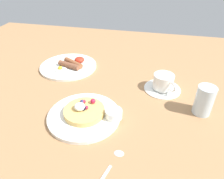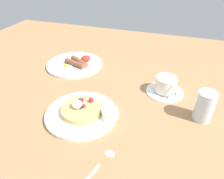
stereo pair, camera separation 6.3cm
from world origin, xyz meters
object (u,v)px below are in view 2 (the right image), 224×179
at_px(pancake_plate, 81,114).
at_px(breakfast_plate, 75,64).
at_px(coffee_cup, 166,84).
at_px(teaspoon, 102,161).
at_px(water_glass, 205,106).
at_px(coffee_saucer, 165,91).
at_px(syrup_ramekin, 110,114).

relative_size(pancake_plate, breakfast_plate, 0.92).
distance_m(coffee_cup, teaspoon, 0.40).
relative_size(teaspoon, water_glass, 1.37).
xyz_separation_m(breakfast_plate, coffee_cup, (0.44, -0.09, 0.03)).
height_order(coffee_saucer, coffee_cup, coffee_cup).
bearing_deg(coffee_cup, syrup_ramekin, -124.94).
bearing_deg(teaspoon, syrup_ramekin, 101.55).
bearing_deg(coffee_saucer, pancake_plate, -138.00).
bearing_deg(teaspoon, coffee_cup, 72.42).
distance_m(coffee_cup, water_glass, 0.17).
relative_size(pancake_plate, coffee_saucer, 1.67).
bearing_deg(syrup_ramekin, teaspoon, -78.45).
xyz_separation_m(syrup_ramekin, teaspoon, (0.03, -0.16, -0.02)).
height_order(pancake_plate, syrup_ramekin, syrup_ramekin).
distance_m(breakfast_plate, water_glass, 0.61).
bearing_deg(coffee_saucer, water_glass, -41.12).
relative_size(pancake_plate, coffee_cup, 2.49).
xyz_separation_m(breakfast_plate, teaspoon, (0.32, -0.47, -0.00)).
bearing_deg(teaspoon, water_glass, 46.33).
bearing_deg(teaspoon, coffee_saucer, 72.62).
xyz_separation_m(pancake_plate, teaspoon, (0.13, -0.15, -0.00)).
relative_size(pancake_plate, syrup_ramekin, 4.41).
bearing_deg(teaspoon, breakfast_plate, 124.20).
height_order(pancake_plate, coffee_saucer, pancake_plate).
xyz_separation_m(pancake_plate, syrup_ramekin, (0.10, 0.01, 0.02)).
bearing_deg(water_glass, coffee_cup, 138.97).
relative_size(breakfast_plate, water_glass, 2.55).
height_order(syrup_ramekin, coffee_cup, coffee_cup).
height_order(breakfast_plate, water_glass, water_glass).
bearing_deg(coffee_saucer, syrup_ramekin, -124.60).
bearing_deg(coffee_cup, pancake_plate, -138.27).
relative_size(syrup_ramekin, teaspoon, 0.39).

